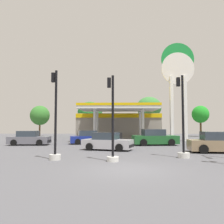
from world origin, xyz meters
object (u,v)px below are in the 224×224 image
Objects in this scene: car_0 at (155,138)px; car_2 at (218,143)px; traffic_signal_3 at (183,134)px; tree_1 at (90,113)px; car_4 at (29,139)px; car_3 at (107,142)px; station_pole_sign at (178,78)px; traffic_signal_2 at (55,131)px; car_5 at (89,138)px; tree_0 at (40,115)px; tree_3 at (200,114)px; traffic_signal_1 at (112,132)px; tree_2 at (149,107)px.

car_0 is 1.06× the size of car_2.
tree_1 is (-9.19, 26.39, 2.88)m from traffic_signal_3.
car_3 is at bearing -28.57° from car_4.
traffic_signal_3 is at bearing -41.15° from car_3.
traffic_signal_3 reaches higher than car_0.
car_3 is at bearing 169.85° from car_2.
traffic_signal_2 is at bearing -125.31° from station_pole_sign.
car_2 is at bearing -35.47° from car_5.
tree_0 is at bearing 135.56° from car_0.
tree_1 reaches higher than traffic_signal_3.
tree_0 is at bearing 124.52° from traffic_signal_3.
traffic_signal_3 is at bearing -140.46° from car_2.
car_4 is (-17.05, -6.45, -7.64)m from station_pole_sign.
tree_3 is at bearing 3.49° from tree_1.
station_pole_sign is 15.99m from car_3.
car_5 is 25.37m from tree_3.
car_3 is at bearing 138.85° from traffic_signal_3.
traffic_signal_2 reaches higher than car_0.
tree_0 is at bearing 106.29° from car_4.
traffic_signal_2 reaches higher than car_4.
traffic_signal_2 is at bearing -117.62° from car_3.
car_5 is 0.77× the size of tree_0.
tree_0 is (-21.96, 24.12, 3.17)m from car_2.
tree_3 is at bearing 62.05° from traffic_signal_1.
car_2 is at bearing 39.54° from traffic_signal_3.
tree_2 reaches higher than car_2.
tree_3 is (11.40, 18.55, 3.31)m from car_0.
station_pole_sign is 14.60m from car_2.
traffic_signal_2 is 31.65m from tree_2.
tree_0 is at bearing -178.68° from tree_3.
car_4 is at bearing -178.93° from car_0.
tree_0 reaches higher than traffic_signal_2.
tree_0 is at bearing 116.42° from traffic_signal_1.
tree_2 is at bearing 83.85° from car_0.
car_2 is at bearing -10.15° from car_3.
tree_3 is at bearing 1.32° from tree_0.
station_pole_sign reaches higher than tree_0.
tree_0 is (-22.34, 11.66, -4.44)m from station_pole_sign.
car_2 is 0.92× the size of traffic_signal_1.
car_4 is at bearing -126.96° from tree_2.
tree_2 is 1.32× the size of tree_3.
tree_3 is at bearing -7.54° from tree_2.
tree_1 is at bearing 117.13° from car_0.
traffic_signal_2 is at bearing -126.31° from car_0.
tree_0 is at bearing 111.01° from traffic_signal_2.
tree_0 reaches higher than car_3.
traffic_signal_1 is 0.86× the size of tree_3.
car_0 is at bearing 120.88° from car_2.
car_2 is 26.98m from tree_1.
traffic_signal_3 is at bearing -55.13° from car_5.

